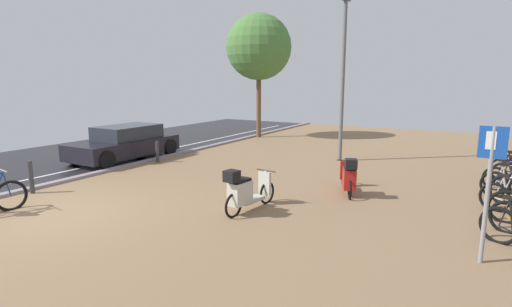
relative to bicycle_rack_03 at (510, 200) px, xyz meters
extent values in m
cube|color=#8B6C4C|center=(-3.86, -5.01, -0.36)|extent=(14.40, 40.00, 0.05)
torus|color=black|center=(-9.79, -5.29, -0.01)|extent=(0.17, 0.72, 0.72)
cylinder|color=navy|center=(-9.80, -5.35, 0.27)|extent=(0.05, 0.15, 0.57)
cylinder|color=#ADADB2|center=(-9.81, -5.40, 0.61)|extent=(0.48, 0.09, 0.02)
torus|color=black|center=(-0.24, -1.93, -0.01)|extent=(0.67, 0.36, 0.71)
cylinder|color=black|center=(-0.07, -2.01, 0.22)|extent=(0.14, 0.09, 0.56)
cylinder|color=black|center=(-0.14, -1.98, -0.04)|extent=(0.23, 0.13, 0.08)
cylinder|color=black|center=(-0.18, -1.96, 0.24)|extent=(0.16, 0.09, 0.52)
cube|color=black|center=(-0.12, -1.99, 0.54)|extent=(0.24, 0.17, 0.06)
torus|color=black|center=(-0.09, -1.28, -0.03)|extent=(0.66, 0.26, 0.67)
torus|color=black|center=(-0.09, -0.65, 0.00)|extent=(0.73, 0.15, 0.73)
cylinder|color=#B88B1E|center=(-0.02, -0.66, 0.26)|extent=(0.16, 0.04, 0.53)
torus|color=black|center=(-0.30, 0.12, -0.02)|extent=(0.66, 0.31, 0.69)
cylinder|color=#B5B7B4|center=(-0.12, 0.05, 0.20)|extent=(0.14, 0.08, 0.55)
cylinder|color=#B5B7B4|center=(-0.18, 0.07, -0.05)|extent=(0.24, 0.12, 0.07)
cylinder|color=#B5B7B4|center=(-0.23, 0.09, 0.22)|extent=(0.16, 0.08, 0.50)
cube|color=black|center=(-0.17, 0.07, 0.51)|extent=(0.24, 0.16, 0.06)
torus|color=black|center=(-0.08, 0.80, 0.00)|extent=(0.72, 0.32, 0.74)
cylinder|color=#AFB6B8|center=(0.04, 0.76, -0.02)|extent=(0.25, 0.12, 0.08)
cylinder|color=#AFB6B8|center=(-0.01, 0.77, 0.27)|extent=(0.17, 0.08, 0.54)
torus|color=black|center=(-0.29, 1.41, -0.02)|extent=(0.70, 0.15, 0.69)
cylinder|color=#B4B4B6|center=(-0.10, 1.38, 0.21)|extent=(0.14, 0.05, 0.55)
cylinder|color=#B4B4B6|center=(0.03, 1.37, 0.50)|extent=(0.38, 0.08, 0.08)
cylinder|color=#B4B4B6|center=(-0.17, 1.39, -0.04)|extent=(0.24, 0.06, 0.08)
cylinder|color=#B4B4B6|center=(-0.22, 1.40, 0.23)|extent=(0.16, 0.04, 0.51)
cube|color=black|center=(-0.15, 1.39, 0.52)|extent=(0.23, 0.11, 0.06)
torus|color=black|center=(-0.27, 2.12, -0.03)|extent=(0.67, 0.21, 0.68)
cylinder|color=navy|center=(0.07, 2.04, 0.22)|extent=(0.29, 0.10, 0.59)
cylinder|color=navy|center=(-0.10, 2.08, 0.19)|extent=(0.13, 0.06, 0.54)
cylinder|color=navy|center=(0.03, 2.05, 0.48)|extent=(0.35, 0.11, 0.08)
cylinder|color=navy|center=(-0.16, 2.10, -0.05)|extent=(0.23, 0.08, 0.07)
cylinder|color=navy|center=(-0.20, 2.11, 0.22)|extent=(0.15, 0.06, 0.49)
cube|color=black|center=(-0.14, 2.09, 0.50)|extent=(0.23, 0.14, 0.06)
torus|color=black|center=(-0.07, 2.85, -0.02)|extent=(0.67, 0.29, 0.69)
cylinder|color=black|center=(0.11, 2.78, 0.20)|extent=(0.14, 0.08, 0.55)
cylinder|color=black|center=(0.04, 2.81, -0.05)|extent=(0.24, 0.11, 0.07)
cylinder|color=black|center=(0.00, 2.82, 0.22)|extent=(0.16, 0.08, 0.50)
cube|color=black|center=(0.06, 2.80, 0.51)|extent=(0.24, 0.16, 0.06)
torus|color=black|center=(-0.09, 3.50, -0.02)|extent=(0.70, 0.25, 0.70)
cylinder|color=black|center=(0.08, 3.46, 0.21)|extent=(0.14, 0.07, 0.56)
cylinder|color=black|center=(0.02, 3.47, -0.04)|extent=(0.23, 0.09, 0.08)
cylinder|color=black|center=(-0.03, 3.49, 0.24)|extent=(0.16, 0.06, 0.51)
cube|color=black|center=(0.04, 3.47, 0.53)|extent=(0.24, 0.14, 0.06)
torus|color=black|center=(-5.16, -3.16, -0.08)|extent=(0.12, 0.56, 0.56)
torus|color=black|center=(-5.01, -1.93, -0.08)|extent=(0.12, 0.56, 0.56)
cube|color=beige|center=(-5.08, -2.55, -0.11)|extent=(0.36, 0.73, 0.08)
cube|color=beige|center=(-5.13, -2.94, 0.15)|extent=(0.36, 0.58, 0.51)
cube|color=black|center=(-5.13, -2.94, 0.43)|extent=(0.32, 0.53, 0.06)
cylinder|color=beige|center=(-5.01, -1.95, 0.20)|extent=(0.08, 0.13, 0.56)
cube|color=beige|center=(-5.02, -2.03, 0.17)|extent=(0.33, 0.12, 0.55)
cylinder|color=black|center=(-5.02, -1.98, 0.47)|extent=(0.52, 0.09, 0.03)
cube|color=black|center=(-5.16, -3.21, 0.58)|extent=(0.31, 0.31, 0.24)
torus|color=black|center=(-3.40, -0.60, -0.10)|extent=(0.24, 0.49, 0.51)
torus|color=black|center=(-3.88, 0.56, -0.10)|extent=(0.24, 0.49, 0.51)
cube|color=#B21D19|center=(-3.64, -0.02, -0.13)|extent=(0.53, 0.76, 0.08)
cube|color=#B21D19|center=(-3.48, -0.39, 0.13)|extent=(0.49, 0.62, 0.51)
cube|color=black|center=(-3.48, -0.39, 0.41)|extent=(0.43, 0.56, 0.06)
cylinder|color=#B21D19|center=(-3.87, 0.54, 0.15)|extent=(0.11, 0.14, 0.51)
cube|color=#B21D19|center=(-3.84, 0.47, 0.13)|extent=(0.33, 0.20, 0.51)
cylinder|color=black|center=(-3.86, 0.52, 0.40)|extent=(0.49, 0.22, 0.03)
cube|color=black|center=(-3.38, -0.64, 0.56)|extent=(0.37, 0.37, 0.24)
cube|color=black|center=(-12.18, 0.16, 0.12)|extent=(1.76, 4.09, 0.57)
cube|color=#282D38|center=(-12.18, 0.35, 0.66)|extent=(1.48, 2.26, 0.50)
cylinder|color=black|center=(-13.01, 1.68, -0.02)|extent=(0.20, 0.62, 0.62)
cylinder|color=black|center=(-11.34, 1.68, -0.02)|extent=(0.20, 0.62, 0.62)
cylinder|color=black|center=(-13.01, -1.37, -0.02)|extent=(0.20, 0.62, 0.62)
cylinder|color=black|center=(-11.34, -1.37, -0.02)|extent=(0.20, 0.62, 0.62)
cylinder|color=gray|center=(-0.49, -3.00, 0.78)|extent=(0.07, 0.07, 2.22)
cube|color=#174AAB|center=(-0.49, -3.02, 1.64)|extent=(0.40, 0.02, 0.50)
cube|color=white|center=(-0.52, -3.03, 1.67)|extent=(0.14, 0.01, 0.28)
cylinder|color=slate|center=(-5.15, 3.90, 2.44)|extent=(0.14, 0.14, 5.55)
cylinder|color=brown|center=(-10.75, 7.73, 1.36)|extent=(0.24, 0.24, 3.38)
sphere|color=#4D7E3B|center=(-10.75, 7.73, 4.18)|extent=(3.26, 3.26, 3.26)
cylinder|color=#38383D|center=(-10.71, -4.27, 0.10)|extent=(0.12, 0.12, 0.86)
cylinder|color=#38383D|center=(-10.71, 0.33, 0.04)|extent=(0.12, 0.12, 0.75)
camera|label=1|loc=(-0.59, -10.08, 2.58)|focal=28.14mm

